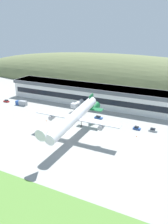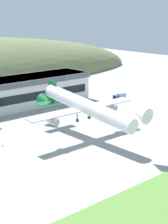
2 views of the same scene
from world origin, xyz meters
The scene contains 12 objects.
ground_plane centered at (0.00, 0.00, 0.00)m, with size 431.76×431.76×0.00m, color #9E9E99.
hill_backdrop centered at (-19.00, 114.94, 0.00)m, with size 333.76×75.24×53.37m, color #667047.
terminal_building centered at (-8.50, 46.71, 7.15)m, with size 113.32×17.72×12.62m.
jetway_0 centered at (-8.41, 31.52, 3.99)m, with size 3.38×12.32×5.43m.
cargo_airplane centered at (8.80, -3.12, 10.71)m, with size 41.96×50.53×10.98m.
service_car_0 centered at (39.86, 20.41, 0.64)m, with size 4.21×1.92×1.55m.
service_car_1 centered at (9.15, 24.04, 0.61)m, with size 4.72×2.13×1.47m.
service_car_2 centered at (32.06, 19.14, 0.63)m, with size 3.83×2.18×1.51m.
service_car_3 centered at (-60.20, 23.95, 0.66)m, with size 4.45×1.98×1.58m.
box_truck centered at (-46.04, 23.34, 1.50)m, with size 8.27×2.99×3.11m.
traffic_cone_0 centered at (-15.49, 8.04, 0.28)m, with size 0.52×0.52×0.58m.
traffic_cone_1 centered at (34.02, 10.90, 0.28)m, with size 0.52×0.52×0.58m.
Camera 1 is at (51.87, -82.68, 47.22)m, focal length 35.00 mm.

